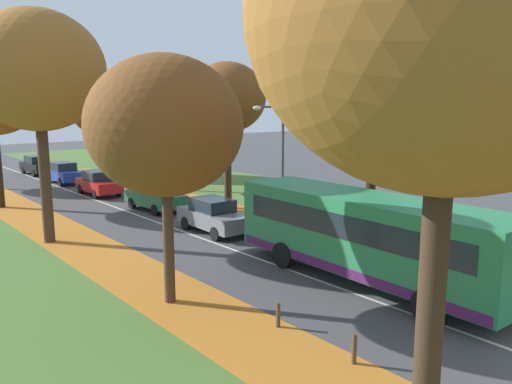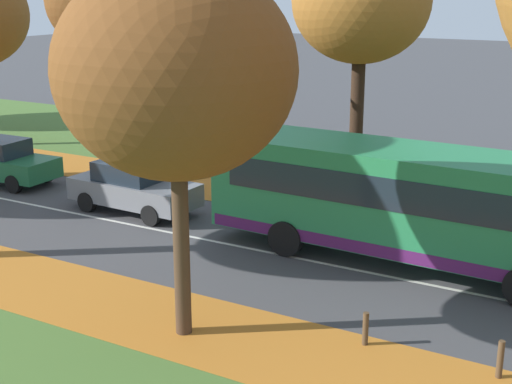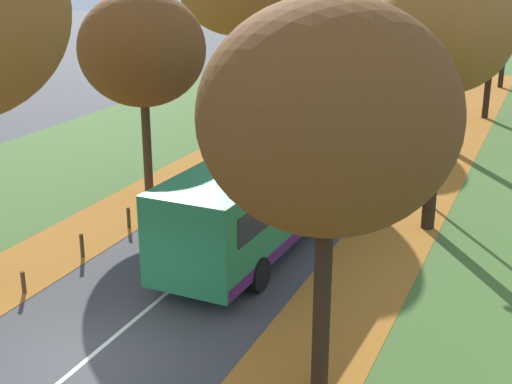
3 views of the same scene
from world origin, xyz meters
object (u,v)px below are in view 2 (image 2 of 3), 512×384
(tree_right_mid, at_px, (106,1))
(bus, at_px, (408,199))
(streetlamp_right, at_px, (220,87))
(bollard_fourth, at_px, (500,360))
(bollard_fifth, at_px, (365,329))
(car_grey_lead, at_px, (133,187))
(tree_right_near, at_px, (361,2))
(car_green_following, at_px, (1,161))
(tree_left_near, at_px, (176,71))

(tree_right_mid, bearing_deg, bus, -106.64)
(streetlamp_right, distance_m, bus, 7.92)
(bollard_fourth, relative_size, streetlamp_right, 0.12)
(bollard_fifth, xyz_separation_m, streetlamp_right, (7.23, 7.92, 3.38))
(bollard_fourth, relative_size, car_grey_lead, 0.18)
(tree_right_mid, xyz_separation_m, bollard_fourth, (-8.52, -16.18, -5.98))
(tree_right_near, relative_size, bus, 0.80)
(tree_right_near, height_order, car_green_following, tree_right_near)
(tree_left_near, height_order, car_grey_lead, tree_left_near)
(bollard_fourth, bearing_deg, car_green_following, 74.96)
(tree_right_mid, relative_size, bus, 0.80)
(tree_left_near, height_order, bollard_fifth, tree_left_near)
(tree_right_near, distance_m, bollard_fourth, 12.71)
(tree_right_mid, bearing_deg, bollard_fourth, -117.75)
(tree_left_near, distance_m, bollard_fourth, 7.98)
(tree_right_mid, height_order, bollard_fourth, tree_right_mid)
(bollard_fourth, relative_size, car_green_following, 0.18)
(tree_right_near, bearing_deg, streetlamp_right, 115.37)
(tree_right_near, distance_m, streetlamp_right, 5.18)
(tree_left_near, distance_m, streetlamp_right, 9.80)
(bollard_fourth, distance_m, bollard_fifth, 2.59)
(tree_right_mid, height_order, car_green_following, tree_right_mid)
(bollard_fifth, relative_size, streetlamp_right, 0.12)
(tree_left_near, xyz_separation_m, car_green_following, (6.32, 12.39, -4.57))
(tree_right_near, height_order, bollard_fourth, tree_right_near)
(car_grey_lead, relative_size, car_green_following, 1.00)
(car_grey_lead, bearing_deg, tree_right_near, -51.46)
(bollard_fifth, xyz_separation_m, bus, (4.69, 0.70, 1.35))
(car_green_following, bearing_deg, bollard_fifth, -107.47)
(streetlamp_right, bearing_deg, tree_right_mid, 76.94)
(tree_right_mid, height_order, car_grey_lead, tree_right_mid)
(tree_left_near, bearing_deg, car_grey_lead, 45.49)
(bollard_fourth, height_order, bus, bus)
(car_grey_lead, bearing_deg, bollard_fifth, -115.94)
(car_green_following, bearing_deg, car_grey_lead, -93.13)
(car_grey_lead, height_order, car_green_following, same)
(streetlamp_right, height_order, bus, streetlamp_right)
(tree_right_near, bearing_deg, bollard_fourth, -144.46)
(bollard_fifth, xyz_separation_m, car_green_following, (4.99, 15.86, 0.46))
(tree_left_near, xyz_separation_m, bollard_fourth, (1.37, -6.05, -5.01))
(tree_right_mid, relative_size, streetlamp_right, 1.40)
(tree_left_near, height_order, bollard_fourth, tree_left_near)
(tree_right_mid, relative_size, car_green_following, 1.97)
(car_grey_lead, bearing_deg, tree_right_mid, 46.03)
(car_green_following, bearing_deg, bus, -91.11)
(bollard_fourth, height_order, car_green_following, car_green_following)
(tree_right_mid, bearing_deg, car_grey_lead, -133.97)
(tree_left_near, relative_size, tree_right_near, 0.89)
(car_grey_lead, bearing_deg, bollard_fourth, -110.81)
(tree_right_mid, distance_m, car_green_following, 6.97)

